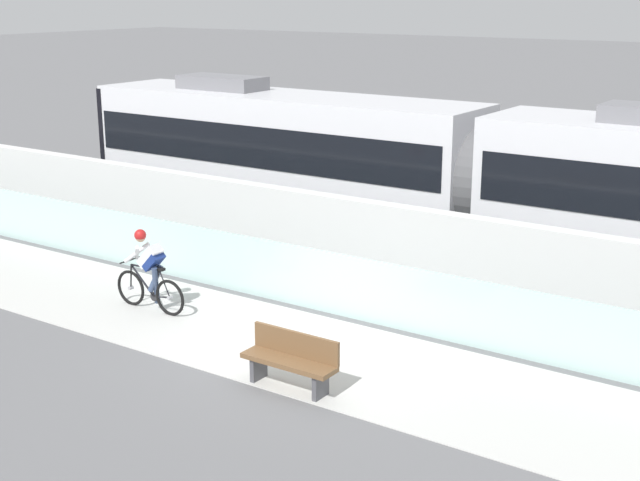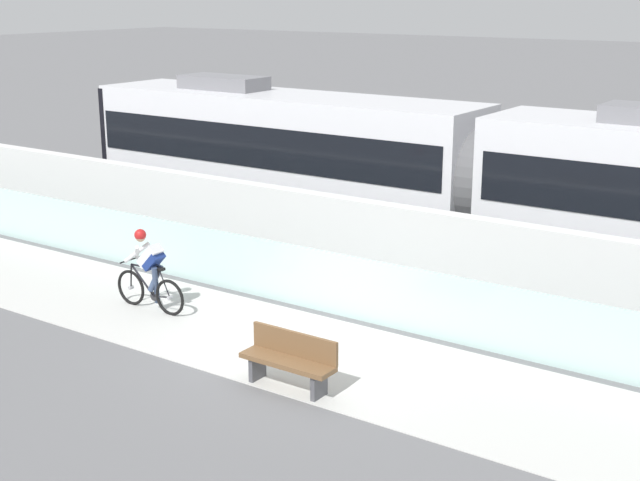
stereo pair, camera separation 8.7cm
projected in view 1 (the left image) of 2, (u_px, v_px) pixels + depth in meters
name	position (u px, v px, depth m)	size (l,w,h in m)	color
ground_plane	(295.00, 349.00, 15.50)	(200.00, 200.00, 0.00)	slate
bike_path_deck	(295.00, 349.00, 15.50)	(32.00, 3.20, 0.01)	silver
glass_parapet	(352.00, 287.00, 16.81)	(32.00, 0.05, 1.23)	silver
concrete_barrier_wall	(399.00, 250.00, 18.15)	(32.00, 0.36, 1.84)	silver
tram_rail_near	(452.00, 263.00, 20.38)	(32.00, 0.08, 0.01)	#595654
tram_rail_far	(478.00, 248.00, 21.52)	(32.00, 0.08, 0.01)	#595654
tram	(484.00, 179.00, 20.23)	(22.56, 2.54, 3.81)	silver
cyclist_on_bike	(149.00, 272.00, 17.17)	(1.77, 0.58, 1.61)	black
bench	(291.00, 359.00, 13.89)	(1.60, 0.45, 0.89)	brown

